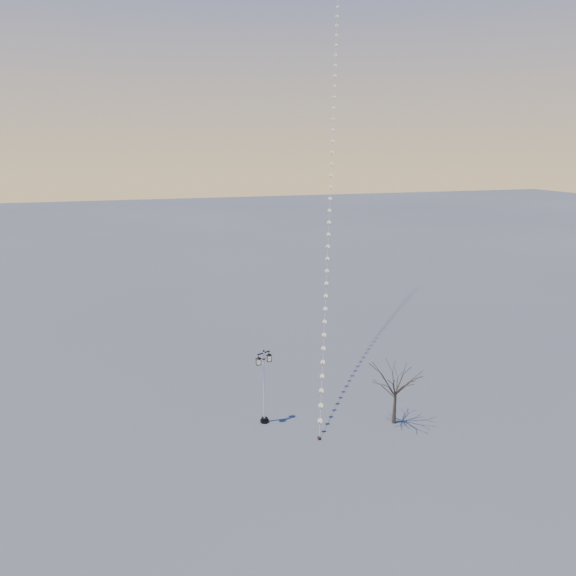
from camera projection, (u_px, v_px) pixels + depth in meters
name	position (u px, v px, depth m)	size (l,w,h in m)	color
ground	(289.00, 453.00, 27.81)	(300.00, 300.00, 0.00)	#565757
street_lamp	(264.00, 383.00, 30.29)	(1.14, 0.73, 4.74)	black
bare_tree	(396.00, 383.00, 30.18)	(2.33, 2.33, 3.87)	#403429
kite_train	(331.00, 155.00, 39.29)	(12.03, 28.32, 31.66)	#341E1B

